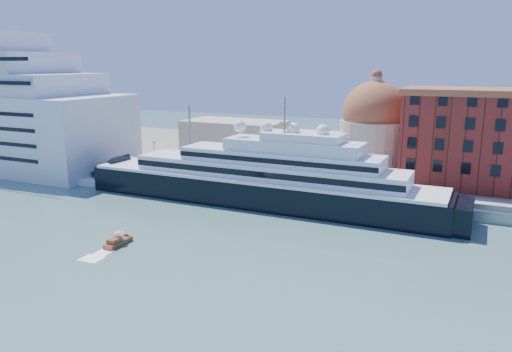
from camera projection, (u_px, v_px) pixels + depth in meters
The scene contains 10 objects.
ground at pixel (187, 231), 94.15m from camera, with size 400.00×400.00×0.00m, color #37605D.
quay at pixel (262, 186), 123.89m from camera, with size 180.00×10.00×2.50m, color gray.
land at pixel (315, 159), 160.14m from camera, with size 260.00×72.00×2.00m, color slate.
quay_fence at pixel (254, 182), 119.51m from camera, with size 180.00×0.10×1.20m, color slate.
superyacht at pixel (247, 181), 112.83m from camera, with size 93.90×13.02×28.06m.
service_barge at pixel (99, 182), 129.12m from camera, with size 12.94×5.51×2.83m.
water_taxi at pixel (118, 242), 86.65m from camera, with size 2.16×5.90×2.77m.
warehouse at pixel (498, 139), 115.46m from camera, with size 43.00×19.00×23.25m.
church at pixel (317, 136), 140.04m from camera, with size 66.00×18.00×25.50m.
lamp_posts at pixel (213, 149), 125.71m from camera, with size 120.80×2.40×18.00m.
Camera 1 is at (49.82, -75.50, 30.99)m, focal length 35.00 mm.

